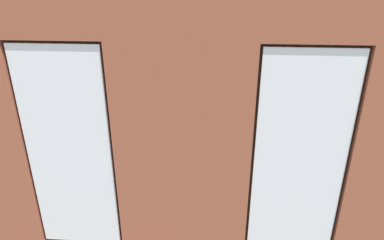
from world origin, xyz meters
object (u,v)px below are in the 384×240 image
Objects in this scene: tv_flatscreen at (27,122)px; potted_plant_between_couches at (239,207)px; table_plant_small at (174,129)px; potted_plant_near_tv at (30,166)px; media_console at (34,155)px; potted_plant_corner_near_left at (321,94)px; coffee_table at (184,139)px; potted_plant_by_left_couch at (304,117)px; remote_silver at (206,134)px; candle_jar at (189,137)px; couch_by_window at (140,222)px; couch_left at (343,154)px; papasan_chair at (195,107)px; cup_ceramic at (184,135)px; potted_plant_foreground_right at (96,95)px; remote_black at (159,138)px.

tv_flatscreen is 4.09m from potted_plant_between_couches.
potted_plant_near_tv is at bearing 41.12° from table_plant_small.
media_console is 1.05× the size of potted_plant_corner_near_left.
coffee_table is 2.87m from potted_plant_by_left_couch.
media_console is 0.89× the size of potted_plant_between_couches.
coffee_table is at bearing 25.23° from potted_plant_by_left_couch.
potted_plant_corner_near_left is 4.93m from potted_plant_between_couches.
tv_flatscreen is (3.18, 0.80, 0.52)m from remote_silver.
tv_flatscreen is (2.87, 0.56, 0.48)m from candle_jar.
candle_jar is 0.38m from table_plant_small.
remote_silver is (-0.31, -0.24, -0.04)m from candle_jar.
remote_silver is (-0.78, -2.55, 0.11)m from couch_by_window.
media_console is at bearing 24.77° from potted_plant_corner_near_left.
papasan_chair is at bearing -122.56° from couch_left.
potted_plant_near_tv reaches higher than couch_left.
papasan_chair is at bearing -163.25° from remote_silver.
cup_ceramic is 0.58× the size of remote_silver.
potted_plant_foreground_right is 5.53m from potted_plant_between_couches.
potted_plant_foreground_right reaches higher than cup_ceramic.
couch_by_window and couch_left have the same top height.
media_console is 1.76× the size of potted_plant_by_left_couch.
couch_left is (-3.35, -2.15, -0.00)m from couch_by_window.
tv_flatscreen reaches higher than potted_plant_corner_near_left.
potted_plant_between_couches reaches higher than potted_plant_corner_near_left.
table_plant_small is at bearing 22.06° from potted_plant_by_left_couch.
potted_plant_corner_near_left is at bearing 130.28° from remote_silver.
couch_by_window is 1.10× the size of coffee_table.
potted_plant_between_couches reaches higher than remote_black.
potted_plant_foreground_right is (2.56, -2.10, 0.07)m from candle_jar.
coffee_table is 1.68m from papasan_chair.
remote_black is at bearing -57.84° from potted_plant_between_couches.
papasan_chair is at bearing 6.90° from potted_plant_corner_near_left.
potted_plant_foreground_right is at bearing -6.99° from papasan_chair.
media_console is (2.40, -1.75, -0.04)m from couch_by_window.
potted_plant_between_couches reaches higher than potted_plant_near_tv.
potted_plant_foreground_right reaches higher than candle_jar.
table_plant_small is 1.62m from papasan_chair.
remote_black is (0.58, 0.00, -0.04)m from candle_jar.
remote_silver is (-0.90, -0.24, 0.00)m from remote_black.
potted_plant_foreground_right is (2.25, -1.90, -0.01)m from table_plant_small.
candle_jar reaches higher than remote_silver.
coffee_table is at bearing 154.70° from table_plant_small.
potted_plant_near_tv is at bearing 114.49° from remote_black.
table_plant_small is 0.24× the size of potted_plant_corner_near_left.
papasan_chair is 0.98× the size of potted_plant_corner_near_left.
potted_plant_corner_near_left is 1.67× the size of potted_plant_by_left_couch.
couch_left is at bearing 173.56° from table_plant_small.
remote_silver is 3.22m from potted_plant_near_tv.
cup_ceramic is 0.16× the size of potted_plant_by_left_couch.
potted_plant_between_couches is (-0.84, 2.26, 0.14)m from candle_jar.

